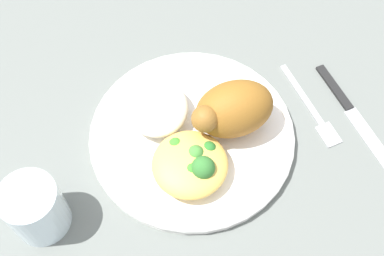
% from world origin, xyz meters
% --- Properties ---
extents(ground_plane, '(2.00, 2.00, 0.00)m').
position_xyz_m(ground_plane, '(0.00, 0.00, 0.00)').
color(ground_plane, slate).
extents(plate, '(0.27, 0.27, 0.02)m').
position_xyz_m(plate, '(0.00, 0.00, 0.01)').
color(plate, white).
rests_on(plate, ground_plane).
extents(roasted_chicken, '(0.11, 0.07, 0.07)m').
position_xyz_m(roasted_chicken, '(-0.05, 0.01, 0.05)').
color(roasted_chicken, '#915C1F').
rests_on(roasted_chicken, plate).
extents(rice_pile, '(0.08, 0.09, 0.03)m').
position_xyz_m(rice_pile, '(0.04, -0.04, 0.03)').
color(rice_pile, white).
rests_on(rice_pile, plate).
extents(mac_cheese_with_broccoli, '(0.09, 0.09, 0.04)m').
position_xyz_m(mac_cheese_with_broccoli, '(0.02, 0.05, 0.03)').
color(mac_cheese_with_broccoli, '#ECBB53').
rests_on(mac_cheese_with_broccoli, plate).
extents(fork, '(0.03, 0.14, 0.01)m').
position_xyz_m(fork, '(-0.17, 0.01, 0.00)').
color(fork, '#B2B2B7').
rests_on(fork, ground_plane).
extents(knife, '(0.03, 0.19, 0.01)m').
position_xyz_m(knife, '(-0.22, 0.02, 0.00)').
color(knife, black).
rests_on(knife, ground_plane).
extents(water_glass, '(0.07, 0.07, 0.08)m').
position_xyz_m(water_glass, '(0.21, 0.05, 0.04)').
color(water_glass, silver).
rests_on(water_glass, ground_plane).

